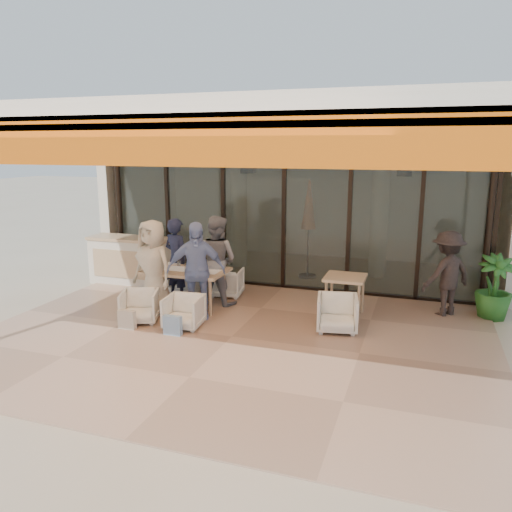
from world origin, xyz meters
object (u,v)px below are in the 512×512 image
at_px(chair_far_right, 227,281).
at_px(side_table, 345,282).
at_px(chair_far_left, 189,276).
at_px(standing_woman, 447,274).
at_px(diner_navy, 177,259).
at_px(diner_grey, 216,260).
at_px(chair_near_right, 184,310).
at_px(potted_palm, 494,287).
at_px(host_counter, 131,260).
at_px(chair_near_left, 140,305).
at_px(dining_table, 186,273).
at_px(diner_periwinkle, 196,271).
at_px(diner_cream, 153,267).
at_px(side_chair, 337,312).

relative_size(chair_far_right, side_table, 0.84).
bearing_deg(chair_far_left, chair_far_right, -177.19).
bearing_deg(standing_woman, chair_far_right, -39.34).
bearing_deg(diner_navy, diner_grey, -161.11).
bearing_deg(diner_grey, chair_near_right, 100.26).
height_order(chair_far_right, potted_palm, potted_palm).
height_order(chair_near_right, potted_palm, potted_palm).
bearing_deg(standing_woman, host_counter, -42.12).
bearing_deg(chair_near_left, diner_navy, 69.33).
bearing_deg(dining_table, diner_periwinkle, -46.97).
bearing_deg(diner_cream, standing_woman, 32.53).
height_order(chair_near_right, side_table, side_table).
distance_m(chair_near_right, standing_woman, 4.64).
relative_size(diner_navy, side_table, 2.18).
height_order(host_counter, potted_palm, potted_palm).
xyz_separation_m(dining_table, diner_grey, (0.43, 0.44, 0.17)).
distance_m(chair_near_left, potted_palm, 6.16).
height_order(diner_navy, diner_grey, diner_grey).
relative_size(chair_far_left, side_chair, 1.04).
bearing_deg(chair_near_right, diner_periwinkle, 84.37).
distance_m(host_counter, standing_woman, 6.48).
bearing_deg(chair_near_right, chair_far_right, 84.37).
bearing_deg(potted_palm, chair_near_right, -156.17).
bearing_deg(diner_grey, chair_near_left, 69.29).
height_order(diner_grey, diner_periwinkle, diner_periwinkle).
distance_m(side_table, side_chair, 0.81).
relative_size(dining_table, side_table, 2.01).
relative_size(host_counter, side_chair, 2.78).
height_order(chair_near_left, side_chair, side_chair).
bearing_deg(diner_grey, chair_far_left, -20.51).
height_order(diner_periwinkle, side_table, diner_periwinkle).
bearing_deg(chair_near_left, side_table, 2.67).
xyz_separation_m(host_counter, potted_palm, (7.27, 0.05, 0.04)).
height_order(chair_near_right, diner_navy, diner_navy).
bearing_deg(potted_palm, diner_navy, -172.35).
bearing_deg(diner_navy, diner_cream, 108.89).
distance_m(chair_far_right, diner_navy, 1.10).
distance_m(chair_far_left, standing_woman, 4.99).
relative_size(dining_table, diner_navy, 0.92).
xyz_separation_m(chair_far_right, diner_cream, (-0.84, -1.40, 0.54)).
bearing_deg(diner_cream, side_table, 30.65).
bearing_deg(potted_palm, chair_far_right, -176.81).
height_order(dining_table, side_chair, dining_table).
bearing_deg(potted_palm, standing_woman, -172.13).
relative_size(dining_table, chair_far_left, 2.17).
xyz_separation_m(diner_grey, potted_palm, (4.92, 0.77, -0.28)).
xyz_separation_m(diner_navy, side_chair, (3.28, -0.73, -0.48)).
height_order(side_chair, standing_woman, standing_woman).
bearing_deg(diner_navy, side_chair, -173.71).
bearing_deg(chair_far_left, chair_near_left, 92.81).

